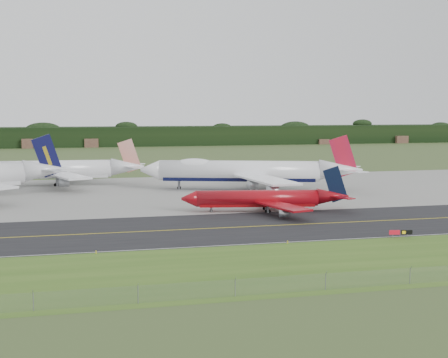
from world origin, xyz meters
TOP-DOWN VIEW (x-y plane):
  - ground at (0.00, 0.00)m, footprint 600.00×600.00m
  - grass_verge at (0.00, -35.00)m, footprint 400.00×30.00m
  - taxiway at (0.00, -4.00)m, footprint 400.00×32.00m
  - apron at (0.00, 51.00)m, footprint 400.00×78.00m
  - taxiway_centreline at (0.00, -4.00)m, footprint 400.00×0.40m
  - taxiway_edge_line at (0.00, -19.50)m, footprint 400.00×0.25m
  - perimeter_fence at (0.00, -48.00)m, footprint 320.00×0.10m
  - horizon_treeline at (0.00, 273.76)m, footprint 700.00×25.00m
  - jet_ba_747 at (10.61, 49.71)m, footprint 61.99×50.09m
  - jet_red_737 at (5.02, 12.99)m, footprint 38.19×30.75m
  - jet_star_tail at (-42.53, 74.47)m, footprint 53.33×44.52m
  - taxiway_sign at (19.90, -20.66)m, footprint 4.21×0.87m
  - edge_marker_left at (-34.05, -20.50)m, footprint 0.16×0.16m
  - edge_marker_center at (-1.55, -20.50)m, footprint 0.16×0.16m

SIDE VIEW (x-z plane):
  - ground at x=0.00m, z-range 0.00..0.00m
  - grass_verge at x=0.00m, z-range 0.00..0.01m
  - apron at x=0.00m, z-range 0.00..0.01m
  - taxiway at x=0.00m, z-range 0.00..0.02m
  - taxiway_centreline at x=0.00m, z-range 0.03..0.03m
  - taxiway_edge_line at x=0.00m, z-range 0.03..0.03m
  - edge_marker_left at x=-34.05m, z-range 0.00..0.50m
  - edge_marker_center at x=-1.55m, z-range 0.00..0.50m
  - taxiway_sign at x=19.90m, z-range 0.29..1.71m
  - perimeter_fence at x=0.00m, z-range -158.90..161.10m
  - jet_red_737 at x=5.02m, z-range -2.31..8.03m
  - jet_star_tail at x=-42.53m, z-range -2.34..11.72m
  - jet_ba_747 at x=10.61m, z-range -2.55..13.41m
  - horizon_treeline at x=0.00m, z-range -0.53..11.47m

